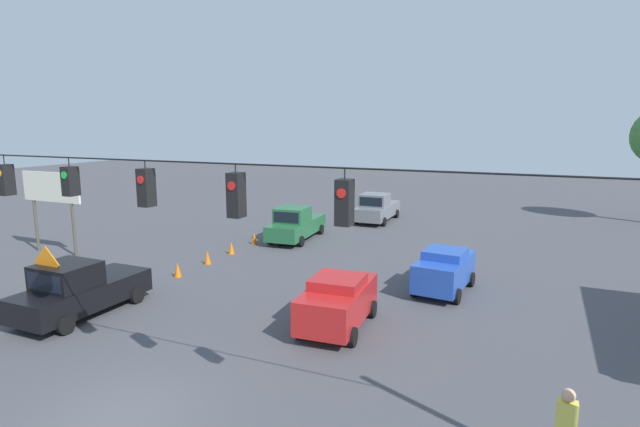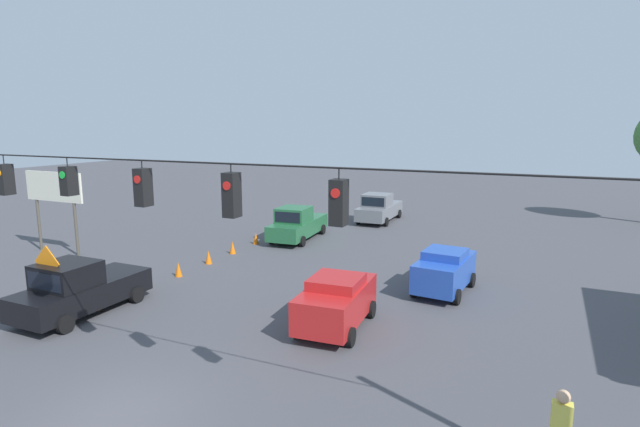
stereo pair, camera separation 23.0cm
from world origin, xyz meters
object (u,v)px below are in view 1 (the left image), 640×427
pickup_truck_black_parked_shoulder (79,290)px  work_zone_sign (47,269)px  traffic_cone_nearest (96,302)px  traffic_cone_second (142,283)px  pickup_truck_grey_withflow_deep (377,208)px  pickup_truck_green_withflow_far (296,224)px  roadside_billboard (51,193)px  sedan_blue_oncoming_far (444,270)px  sedan_red_crossing_near (338,301)px  traffic_cone_third (178,270)px  overhead_signal_span (152,227)px  traffic_cone_farthest (254,238)px  traffic_cone_fifth (231,248)px  traffic_cone_fourth (207,257)px

pickup_truck_black_parked_shoulder → work_zone_sign: 1.42m
traffic_cone_nearest → traffic_cone_second: same height
pickup_truck_grey_withflow_deep → work_zone_sign: (5.01, 23.23, 1.01)m
pickup_truck_green_withflow_far → roadside_billboard: bearing=38.2°
sedan_blue_oncoming_far → sedan_red_crossing_near: size_ratio=0.97×
pickup_truck_grey_withflow_deep → traffic_cone_third: 17.59m
overhead_signal_span → traffic_cone_third: 11.42m
pickup_truck_black_parked_shoulder → sedan_blue_oncoming_far: (-12.11, -8.31, -0.01)m
sedan_red_crossing_near → traffic_cone_second: sedan_red_crossing_near is taller
sedan_blue_oncoming_far → traffic_cone_second: 13.08m
overhead_signal_span → pickup_truck_black_parked_shoulder: 8.20m
traffic_cone_third → work_zone_sign: 6.45m
sedan_blue_oncoming_far → sedan_red_crossing_near: same height
pickup_truck_grey_withflow_deep → traffic_cone_second: bearing=76.8°
roadside_billboard → sedan_red_crossing_near: bearing=170.1°
pickup_truck_green_withflow_far → traffic_cone_farthest: pickup_truck_green_withflow_far is taller
sedan_red_crossing_near → traffic_cone_third: sedan_red_crossing_near is taller
sedan_blue_oncoming_far → traffic_cone_fifth: sedan_blue_oncoming_far is taller
pickup_truck_grey_withflow_deep → overhead_signal_span: bearing=94.6°
traffic_cone_fifth → traffic_cone_farthest: same height
pickup_truck_grey_withflow_deep → roadside_billboard: (13.53, 16.24, 2.42)m
roadside_billboard → sedan_blue_oncoming_far: bearing=-173.9°
pickup_truck_black_parked_shoulder → pickup_truck_grey_withflow_deep: size_ratio=0.94×
overhead_signal_span → pickup_truck_grey_withflow_deep: bearing=-85.4°
traffic_cone_second → traffic_cone_fourth: same height
sedan_blue_oncoming_far → pickup_truck_grey_withflow_deep: size_ratio=0.74×
roadside_billboard → work_zone_sign: 11.11m
traffic_cone_nearest → sedan_red_crossing_near: bearing=-165.6°
traffic_cone_third → traffic_cone_fifth: size_ratio=1.00×
traffic_cone_second → traffic_cone_nearest: bearing=91.6°
pickup_truck_black_parked_shoulder → roadside_billboard: size_ratio=1.12×
traffic_cone_farthest → overhead_signal_span: bearing=112.9°
traffic_cone_fourth → traffic_cone_fifth: same height
roadside_billboard → work_zone_sign: size_ratio=1.60×
pickup_truck_green_withflow_far → traffic_cone_third: size_ratio=8.00×
pickup_truck_green_withflow_far → sedan_red_crossing_near: 13.86m
pickup_truck_grey_withflow_deep → traffic_cone_nearest: 22.24m
work_zone_sign → traffic_cone_fourth: bearing=-93.7°
overhead_signal_span → pickup_truck_black_parked_shoulder: size_ratio=4.60×
traffic_cone_nearest → roadside_billboard: roadside_billboard is taller
roadside_billboard → work_zone_sign: roadside_billboard is taller
overhead_signal_span → traffic_cone_third: (6.44, -8.43, -4.21)m
sedan_blue_oncoming_far → traffic_cone_farthest: sedan_blue_oncoming_far is taller
traffic_cone_fourth → work_zone_sign: (0.55, 8.60, 1.63)m
overhead_signal_span → traffic_cone_farthest: bearing=-67.1°
pickup_truck_grey_withflow_deep → traffic_cone_fifth: 13.20m
roadside_billboard → traffic_cone_farthest: bearing=-144.9°
sedan_blue_oncoming_far → roadside_billboard: 21.26m
pickup_truck_green_withflow_far → pickup_truck_grey_withflow_deep: size_ratio=1.04×
sedan_blue_oncoming_far → work_zone_sign: work_zone_sign is taller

